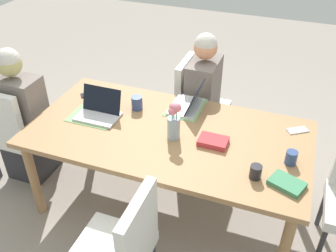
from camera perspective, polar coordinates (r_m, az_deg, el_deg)
ground_plane at (r=3.20m, az=0.00°, el=-11.53°), size 10.00×10.00×0.00m
dining_table at (r=2.76m, az=0.00°, el=-2.05°), size 2.03×1.04×0.73m
chair_head_left_left_near at (r=3.41m, az=-22.40°, el=-0.35°), size 0.44×0.44×0.90m
person_head_left_left_near at (r=3.40m, az=-20.96°, el=0.50°), size 0.40×0.36×1.19m
chair_far_left_mid at (r=3.53m, az=4.29°, el=3.73°), size 0.44×0.44×0.90m
person_far_left_mid at (r=3.45m, az=5.21°, el=3.41°), size 0.36×0.40×1.19m
chair_near_right_near at (r=2.31m, az=-7.07°, el=-17.62°), size 0.44×0.44×0.90m
flower_vase at (r=2.58m, az=0.91°, el=0.83°), size 0.10×0.09×0.29m
placemat_head_left_left_near at (r=2.94m, az=-11.25°, el=1.42°), size 0.36×0.26×0.00m
placemat_far_left_mid at (r=3.00m, az=2.72°, el=2.84°), size 0.27×0.37×0.00m
laptop_far_left_mid at (r=2.97m, az=3.12°, el=3.42°), size 0.22×0.32×0.20m
laptop_head_left_left_near at (r=2.92m, az=-10.41°, el=2.22°), size 0.32×0.22×0.21m
coffee_mug_near_left at (r=2.96m, az=-4.73°, el=3.51°), size 0.09×0.09×0.11m
coffee_mug_near_right at (r=2.38m, az=13.14°, el=-6.78°), size 0.07×0.07×0.09m
coffee_mug_centre_left at (r=2.54m, az=18.18°, el=-4.58°), size 0.07×0.07×0.09m
book_red_cover at (r=2.39m, az=17.58°, el=-8.31°), size 0.24×0.20×0.03m
book_blue_cover at (r=2.61m, az=6.86°, el=-2.33°), size 0.20×0.14×0.04m
phone_black at (r=3.23m, az=-11.75°, el=4.71°), size 0.16×0.15×0.01m
phone_silver at (r=2.89m, az=19.05°, el=-0.61°), size 0.16×0.14×0.01m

